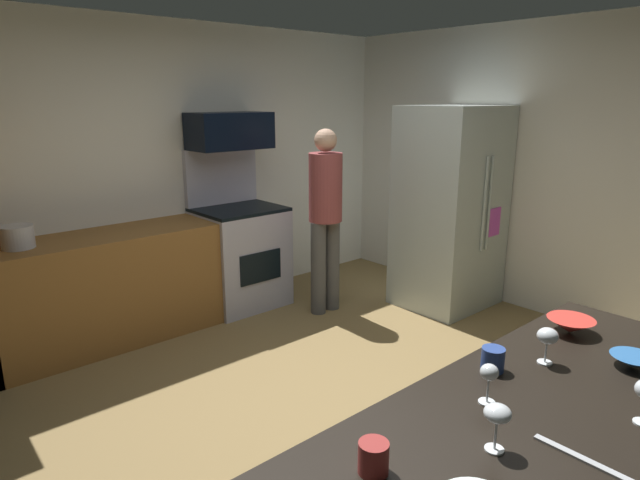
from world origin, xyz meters
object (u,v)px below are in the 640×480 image
object	(u,v)px
mixing_bowl_prep	(633,361)
wine_glass_far	(489,375)
person_cook	(325,212)
stock_pot	(17,237)
mug_tea	(373,458)
wine_glass_mid	(497,416)
oven_range	(240,253)
mug_coffee	(493,359)
microwave	(230,131)
refrigerator	(450,208)
wine_glass_extra	(548,337)
mixing_bowl_small	(570,326)

from	to	relation	value
mixing_bowl_prep	wine_glass_far	size ratio (longest dim) A/B	1.18
person_cook	stock_pot	world-z (taller)	person_cook
wine_glass_far	mug_tea	size ratio (longest dim) A/B	1.56
wine_glass_mid	oven_range	bearing A→B (deg)	68.93
mug_coffee	microwave	bearing A→B (deg)	74.69
oven_range	refrigerator	world-z (taller)	refrigerator
microwave	refrigerator	world-z (taller)	refrigerator
wine_glass_extra	mug_tea	world-z (taller)	wine_glass_extra
refrigerator	wine_glass_mid	world-z (taller)	refrigerator
mixing_bowl_small	mug_coffee	distance (m)	0.59
oven_range	refrigerator	bearing A→B (deg)	-40.24
mug_tea	oven_range	bearing A→B (deg)	62.89
wine_glass_extra	mug_tea	xyz separation A→B (m)	(-1.01, 0.01, -0.07)
wine_glass_mid	wine_glass_far	distance (m)	0.27
mug_coffee	wine_glass_mid	bearing A→B (deg)	-147.65
mixing_bowl_prep	mug_tea	xyz separation A→B (m)	(-1.24, 0.25, 0.02)
refrigerator	person_cook	bearing A→B (deg)	148.92
mug_coffee	wine_glass_extra	bearing A→B (deg)	-27.15
mixing_bowl_prep	microwave	bearing A→B (deg)	82.87
refrigerator	person_cook	size ratio (longest dim) A/B	1.11
wine_glass_mid	wine_glass_far	size ratio (longest dim) A/B	1.04
refrigerator	stock_pot	xyz separation A→B (m)	(-3.36, 1.29, 0.04)
refrigerator	wine_glass_far	xyz separation A→B (m)	(-2.64, -2.05, 0.07)
wine_glass_extra	stock_pot	distance (m)	3.53
mixing_bowl_small	wine_glass_far	size ratio (longest dim) A/B	1.41
oven_range	stock_pot	world-z (taller)	oven_range
wine_glass_extra	mixing_bowl_small	bearing A→B (deg)	10.48
mixing_bowl_small	mug_tea	size ratio (longest dim) A/B	2.21
oven_range	wine_glass_far	size ratio (longest dim) A/B	9.90
mixing_bowl_small	refrigerator	bearing A→B (deg)	47.17
refrigerator	wine_glass_extra	xyz separation A→B (m)	(-2.20, -2.04, 0.08)
microwave	stock_pot	bearing A→B (deg)	-177.52
microwave	wine_glass_extra	bearing A→B (deg)	-101.45
stock_pot	wine_glass_extra	bearing A→B (deg)	-70.78
oven_range	microwave	world-z (taller)	microwave
mixing_bowl_prep	mixing_bowl_small	bearing A→B (deg)	66.22
mixing_bowl_small	wine_glass_far	bearing A→B (deg)	-174.53
microwave	wine_glass_extra	size ratio (longest dim) A/B	4.83
mixing_bowl_small	wine_glass_mid	distance (m)	1.06
person_cook	wine_glass_far	distance (m)	3.12
mug_coffee	person_cook	bearing A→B (deg)	61.25
oven_range	mug_tea	xyz separation A→B (m)	(-1.70, -3.32, 0.44)
oven_range	mug_coffee	distance (m)	3.37
mixing_bowl_prep	wine_glass_mid	size ratio (longest dim) A/B	1.14
refrigerator	mug_coffee	distance (m)	3.09
mug_tea	stock_pot	bearing A→B (deg)	92.63
mixing_bowl_small	stock_pot	bearing A→B (deg)	115.18
microwave	mug_tea	bearing A→B (deg)	-116.51
microwave	wine_glass_far	size ratio (longest dim) A/B	4.94
mixing_bowl_small	stock_pot	xyz separation A→B (m)	(-1.53, 3.26, 0.05)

